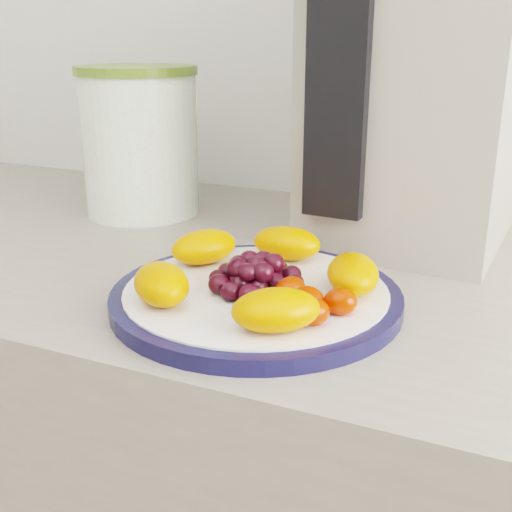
% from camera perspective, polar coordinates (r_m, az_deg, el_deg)
% --- Properties ---
extents(plate_rim, '(0.28, 0.28, 0.01)m').
position_cam_1_polar(plate_rim, '(0.62, 0.00, -3.72)').
color(plate_rim, '#111239').
rests_on(plate_rim, counter).
extents(plate_face, '(0.25, 0.25, 0.02)m').
position_cam_1_polar(plate_face, '(0.62, 0.00, -3.64)').
color(plate_face, white).
rests_on(plate_face, counter).
extents(canister, '(0.16, 0.16, 0.19)m').
position_cam_1_polar(canister, '(0.93, -10.25, 9.62)').
color(canister, '#477329').
rests_on(canister, counter).
extents(canister_lid, '(0.17, 0.17, 0.01)m').
position_cam_1_polar(canister_lid, '(0.92, -10.64, 15.93)').
color(canister_lid, '#597226').
rests_on(canister_lid, canister).
extents(appliance_body, '(0.24, 0.32, 0.39)m').
position_cam_1_polar(appliance_body, '(0.84, 14.90, 14.81)').
color(appliance_body, '#A39A8E').
rests_on(appliance_body, counter).
extents(appliance_panel, '(0.07, 0.03, 0.29)m').
position_cam_1_polar(appliance_panel, '(0.70, 7.30, 14.97)').
color(appliance_panel, black).
rests_on(appliance_panel, appliance_body).
extents(fruit_plate, '(0.24, 0.23, 0.04)m').
position_cam_1_polar(fruit_plate, '(0.61, 0.32, -1.47)').
color(fruit_plate, '#F66C00').
rests_on(fruit_plate, plate_face).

